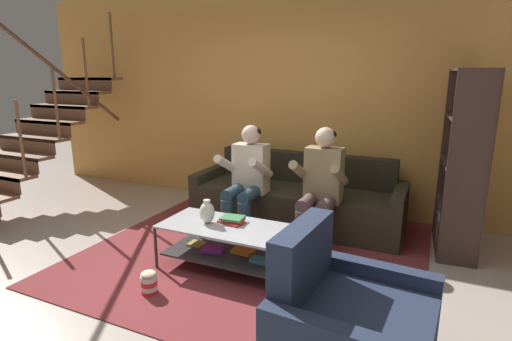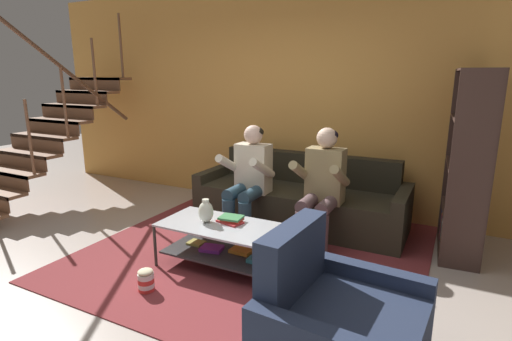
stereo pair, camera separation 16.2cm
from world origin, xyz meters
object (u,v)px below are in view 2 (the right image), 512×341
Objects in this scene: couch at (300,201)px; coffee_table at (225,240)px; bookshelf at (467,192)px; popcorn_tub at (146,280)px; person_seated_left at (249,175)px; vase at (206,211)px; person_seated_right at (322,184)px; armchair at (337,325)px; book_stack at (231,220)px.

couch reaches higher than coffee_table.
couch is 1.77m from bookshelf.
bookshelf is 3.10m from popcorn_tub.
vase is (0.04, -0.90, -0.14)m from person_seated_left.
armchair is (0.66, -1.66, -0.40)m from person_seated_right.
armchair is at bearing -34.24° from book_stack.
coffee_table is 5.36× the size of vase.
coffee_table is 2.40m from bookshelf.
coffee_table is (-0.19, -1.39, -0.01)m from couch.
vase is 1.66m from armchair.
person_seated_right reaches higher than person_seated_left.
book_stack is 1.31× the size of popcorn_tub.
book_stack is 1.53m from armchair.
book_stack is at bearing -146.03° from bookshelf.
person_seated_right is at bearing 53.38° from book_stack.
person_seated_right is 1.26× the size of armchair.
armchair reaches higher than couch.
couch is at bearing 82.30° from book_stack.
person_seated_right is 0.68× the size of bookshelf.
coffee_table reaches higher than popcorn_tub.
person_seated_left is 0.98× the size of person_seated_right.
armchair is (1.08, -2.16, -0.01)m from couch.
vase is (-0.19, -0.01, 0.25)m from coffee_table.
vase is 0.24m from book_stack.
book_stack is (-0.18, -1.30, 0.16)m from couch.
coffee_table is 0.77m from popcorn_tub.
coffee_table is 1.22× the size of armchair.
coffee_table is at bearing 61.62° from popcorn_tub.
armchair reaches higher than book_stack.
person_seated_left is 0.84m from person_seated_right.
book_stack is (0.21, 0.10, -0.08)m from vase.
popcorn_tub is at bearing 176.16° from armchair.
vase is 0.79m from popcorn_tub.
coffee_table is at bearing -97.97° from couch.
couch reaches higher than popcorn_tub.
vase is 0.85× the size of book_stack.
person_seated_right is (0.42, -0.50, 0.39)m from couch.
bookshelf is (1.91, 1.29, 0.18)m from book_stack.
person_seated_left reaches higher than coffee_table.
coffee_table is at bearing 4.25° from vase.
book_stack is 0.27× the size of armchair.
bookshelf is 1.85× the size of armchair.
armchair is at bearing -3.84° from popcorn_tub.
book_stack is at bearing 77.89° from coffee_table.
coffee_table is at bearing -75.65° from person_seated_left.
armchair is at bearing -107.11° from bookshelf.
couch is 2.04× the size of person_seated_left.
popcorn_tub is (-0.36, -0.66, -0.17)m from coffee_table.
vase is (-0.38, -1.40, 0.24)m from couch.
coffee_table is 0.19m from book_stack.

